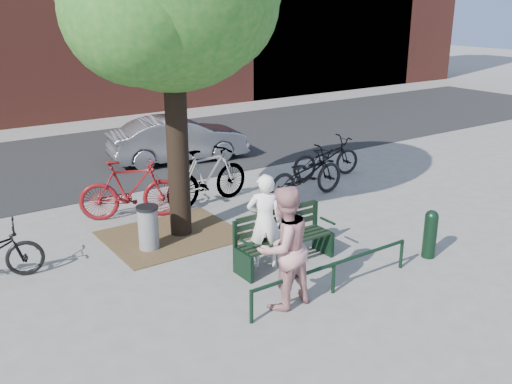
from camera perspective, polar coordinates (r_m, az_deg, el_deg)
ground at (r=9.69m, az=2.89°, el=-7.23°), size 90.00×90.00×0.00m
dirt_pit at (r=10.92m, az=-8.40°, el=-4.30°), size 2.40×2.00×0.02m
road at (r=16.83m, az=-15.05°, el=3.41°), size 40.00×7.00×0.01m
park_bench at (r=9.55m, az=2.65°, el=-4.48°), size 1.74×0.54×0.97m
guard_railing at (r=8.70m, az=7.79°, el=-7.60°), size 3.06×0.06×0.51m
person_left at (r=9.31m, az=0.87°, el=-2.94°), size 0.70×0.63×1.60m
person_right at (r=8.09m, az=2.77°, el=-5.59°), size 0.92×0.74×1.81m
bollard at (r=10.22m, az=17.03°, el=-3.86°), size 0.23×0.23×0.86m
litter_bin at (r=10.28m, az=-10.72°, el=-3.51°), size 0.40×0.40×0.81m
bicycle_b at (r=11.73m, az=-12.44°, el=0.24°), size 2.11×1.33×1.23m
bicycle_c at (r=12.74m, az=5.07°, el=1.75°), size 2.13×0.84×1.10m
bicycle_d at (r=12.32m, az=-4.87°, el=1.56°), size 2.15×0.83×1.26m
bicycle_e at (r=14.36m, az=7.02°, el=3.42°), size 1.99×0.90×1.01m
parked_car at (r=15.84m, az=-7.78°, el=5.25°), size 3.92×1.88×1.24m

